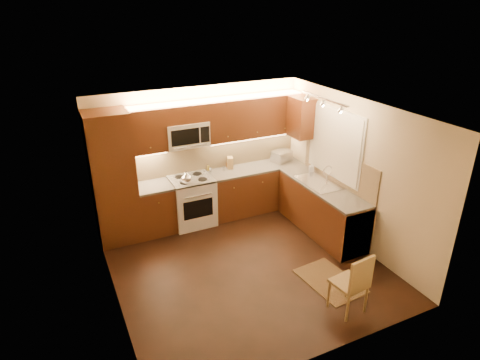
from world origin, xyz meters
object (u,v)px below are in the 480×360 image
kettle (187,177)px  soap_bottle (311,167)px  stove (192,201)px  toaster_oven (282,156)px  microwave (186,134)px  sink (319,179)px  dining_chair (349,282)px  knife_block (230,163)px

kettle → soap_bottle: bearing=12.9°
stove → toaster_oven: bearing=2.1°
microwave → sink: bearing=-32.2°
toaster_oven → stove: bearing=166.4°
microwave → soap_bottle: (2.17, -0.78, -0.73)m
stove → microwave: microwave is taller
microwave → sink: size_ratio=0.88×
dining_chair → stove: bearing=102.1°
stove → kettle: 0.62m
knife_block → dining_chair: size_ratio=0.24×
stove → sink: size_ratio=1.07×
dining_chair → kettle: bearing=105.5°
toaster_oven → knife_block: bearing=158.1°
kettle → soap_bottle: size_ratio=1.30×
microwave → kettle: 0.77m
microwave → dining_chair: (1.10, -3.29, -1.26)m
microwave → dining_chair: size_ratio=0.83×
microwave → stove: bearing=-90.0°
knife_block → toaster_oven: bearing=10.5°
sink → dining_chair: bearing=-114.0°
microwave → soap_bottle: bearing=-19.7°
kettle → toaster_oven: kettle is taller
knife_block → dining_chair: 3.40m
stove → soap_bottle: soap_bottle is taller
stove → dining_chair: (1.10, -3.16, -0.00)m
microwave → toaster_oven: microwave is taller
dining_chair → toaster_oven: bearing=68.2°
microwave → dining_chair: microwave is taller
kettle → microwave: bearing=90.2°
dining_chair → microwave: bearing=101.4°
knife_block → microwave: bearing=-159.8°
sink → toaster_oven: size_ratio=2.37×
toaster_oven → kettle: bearing=171.2°
knife_block → soap_bottle: size_ratio=1.24×
soap_bottle → microwave: bearing=177.7°
sink → knife_block: bearing=130.9°
sink → dining_chair: sink is taller
sink → kettle: 2.34m
stove → kettle: bearing=-127.9°
stove → microwave: 1.27m
stove → microwave: bearing=90.0°
toaster_oven → knife_block: (-1.08, 0.12, 0.00)m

